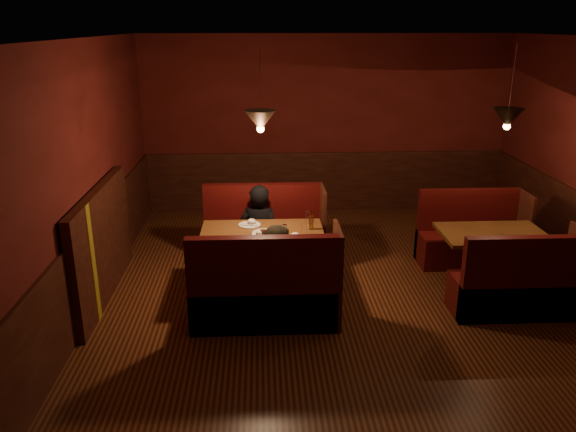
{
  "coord_description": "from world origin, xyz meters",
  "views": [
    {
      "loc": [
        -1.09,
        -5.68,
        3.05
      ],
      "look_at": [
        -0.79,
        0.4,
        0.95
      ],
      "focal_mm": 35.0,
      "sensor_mm": 36.0,
      "label": 1
    }
  ],
  "objects_px": {
    "main_bench_far": "(265,240)",
    "second_bench_far": "(470,240)",
    "second_table": "(491,246)",
    "diner_a": "(259,214)",
    "main_bench_near": "(266,297)",
    "main_table": "(264,246)",
    "diner_b": "(281,257)",
    "second_bench_near": "(518,289)"
  },
  "relations": [
    {
      "from": "second_bench_near",
      "to": "diner_a",
      "type": "bearing_deg",
      "value": 153.2
    },
    {
      "from": "second_table",
      "to": "diner_a",
      "type": "distance_m",
      "value": 2.87
    },
    {
      "from": "main_bench_near",
      "to": "second_bench_far",
      "type": "bearing_deg",
      "value": 29.75
    },
    {
      "from": "main_bench_far",
      "to": "second_table",
      "type": "xyz_separation_m",
      "value": [
        2.71,
        -0.79,
        0.18
      ]
    },
    {
      "from": "main_bench_far",
      "to": "second_bench_far",
      "type": "height_order",
      "value": "main_bench_far"
    },
    {
      "from": "main_table",
      "to": "diner_b",
      "type": "height_order",
      "value": "diner_b"
    },
    {
      "from": "main_table",
      "to": "main_bench_far",
      "type": "height_order",
      "value": "main_bench_far"
    },
    {
      "from": "main_bench_far",
      "to": "second_table",
      "type": "relative_size",
      "value": 1.27
    },
    {
      "from": "second_table",
      "to": "diner_b",
      "type": "relative_size",
      "value": 0.89
    },
    {
      "from": "main_bench_far",
      "to": "second_bench_far",
      "type": "xyz_separation_m",
      "value": [
        2.74,
        -0.05,
        -0.03
      ]
    },
    {
      "from": "main_table",
      "to": "second_bench_near",
      "type": "relative_size",
      "value": 1.04
    },
    {
      "from": "main_bench_far",
      "to": "diner_b",
      "type": "distance_m",
      "value": 1.45
    },
    {
      "from": "main_bench_far",
      "to": "diner_b",
      "type": "xyz_separation_m",
      "value": [
        0.16,
        -1.4,
        0.35
      ]
    },
    {
      "from": "second_bench_far",
      "to": "diner_b",
      "type": "bearing_deg",
      "value": -152.42
    },
    {
      "from": "main_bench_far",
      "to": "second_bench_near",
      "type": "xyz_separation_m",
      "value": [
        2.74,
        -1.52,
        -0.03
      ]
    },
    {
      "from": "second_table",
      "to": "diner_a",
      "type": "relative_size",
      "value": 0.83
    },
    {
      "from": "diner_a",
      "to": "diner_b",
      "type": "relative_size",
      "value": 1.07
    },
    {
      "from": "main_bench_near",
      "to": "diner_a",
      "type": "relative_size",
      "value": 1.06
    },
    {
      "from": "second_bench_near",
      "to": "diner_a",
      "type": "distance_m",
      "value": 3.17
    },
    {
      "from": "main_table",
      "to": "main_bench_near",
      "type": "distance_m",
      "value": 0.85
    },
    {
      "from": "second_bench_near",
      "to": "diner_b",
      "type": "xyz_separation_m",
      "value": [
        -2.58,
        0.13,
        0.38
      ]
    },
    {
      "from": "main_bench_far",
      "to": "diner_a",
      "type": "relative_size",
      "value": 1.06
    },
    {
      "from": "main_bench_far",
      "to": "diner_a",
      "type": "bearing_deg",
      "value": -121.27
    },
    {
      "from": "main_bench_far",
      "to": "second_bench_near",
      "type": "distance_m",
      "value": 3.14
    },
    {
      "from": "second_table",
      "to": "diner_a",
      "type": "xyz_separation_m",
      "value": [
        -2.78,
        0.68,
        0.22
      ]
    },
    {
      "from": "main_bench_near",
      "to": "second_bench_far",
      "type": "xyz_separation_m",
      "value": [
        2.74,
        1.57,
        -0.03
      ]
    },
    {
      "from": "main_bench_near",
      "to": "second_bench_near",
      "type": "xyz_separation_m",
      "value": [
        2.74,
        0.09,
        -0.03
      ]
    },
    {
      "from": "main_bench_far",
      "to": "second_bench_near",
      "type": "relative_size",
      "value": 1.15
    },
    {
      "from": "second_bench_far",
      "to": "diner_a",
      "type": "bearing_deg",
      "value": -178.81
    },
    {
      "from": "main_bench_near",
      "to": "second_table",
      "type": "distance_m",
      "value": 2.84
    },
    {
      "from": "main_table",
      "to": "diner_b",
      "type": "bearing_deg",
      "value": -72.99
    },
    {
      "from": "second_bench_near",
      "to": "diner_b",
      "type": "distance_m",
      "value": 2.61
    },
    {
      "from": "main_table",
      "to": "second_bench_far",
      "type": "distance_m",
      "value": 2.88
    },
    {
      "from": "second_table",
      "to": "second_bench_far",
      "type": "distance_m",
      "value": 0.77
    },
    {
      "from": "main_table",
      "to": "second_bench_far",
      "type": "xyz_separation_m",
      "value": [
        2.76,
        0.76,
        -0.28
      ]
    },
    {
      "from": "diner_a",
      "to": "main_bench_far",
      "type": "bearing_deg",
      "value": -108.33
    },
    {
      "from": "diner_b",
      "to": "second_bench_far",
      "type": "bearing_deg",
      "value": 17.65
    },
    {
      "from": "second_table",
      "to": "diner_b",
      "type": "bearing_deg",
      "value": -166.57
    },
    {
      "from": "main_table",
      "to": "main_bench_far",
      "type": "bearing_deg",
      "value": 88.75
    },
    {
      "from": "second_bench_near",
      "to": "second_table",
      "type": "bearing_deg",
      "value": 92.2
    },
    {
      "from": "main_table",
      "to": "diner_a",
      "type": "height_order",
      "value": "diner_a"
    },
    {
      "from": "main_table",
      "to": "second_bench_near",
      "type": "bearing_deg",
      "value": -14.58
    }
  ]
}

